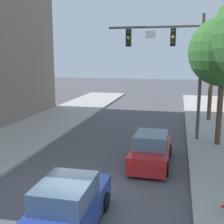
# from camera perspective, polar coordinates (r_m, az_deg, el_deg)

# --- Properties ---
(ground_plane) EXTENTS (120.00, 120.00, 0.00)m
(ground_plane) POSITION_cam_1_polar(r_m,az_deg,el_deg) (11.40, -5.76, -16.09)
(ground_plane) COLOR #4C4C51
(traffic_signal_mast) EXTENTS (5.73, 0.38, 7.50)m
(traffic_signal_mast) POSITION_cam_1_polar(r_m,az_deg,el_deg) (18.04, 12.27, 11.06)
(traffic_signal_mast) COLOR #514C47
(traffic_signal_mast) RESTS_ON sidewalk_right
(car_lead_red) EXTENTS (1.90, 4.27, 1.60)m
(car_lead_red) POSITION_cam_1_polar(r_m,az_deg,el_deg) (14.15, 7.80, -7.51)
(car_lead_red) COLOR #B21E1E
(car_lead_red) RESTS_ON ground
(car_following_blue) EXTENTS (1.86, 4.25, 1.60)m
(car_following_blue) POSITION_cam_1_polar(r_m,az_deg,el_deg) (9.14, -8.83, -18.28)
(car_following_blue) COLOR navy
(car_following_blue) RESTS_ON ground
(street_tree_second) EXTENTS (3.87, 3.87, 7.25)m
(street_tree_second) POSITION_cam_1_polar(r_m,az_deg,el_deg) (17.33, 21.32, 11.07)
(street_tree_second) COLOR brown
(street_tree_second) RESTS_ON sidewalk_right
(street_tree_third) EXTENTS (3.17, 3.17, 7.54)m
(street_tree_third) POSITION_cam_1_polar(r_m,az_deg,el_deg) (24.27, 19.47, 12.35)
(street_tree_third) COLOR brown
(street_tree_third) RESTS_ON sidewalk_right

